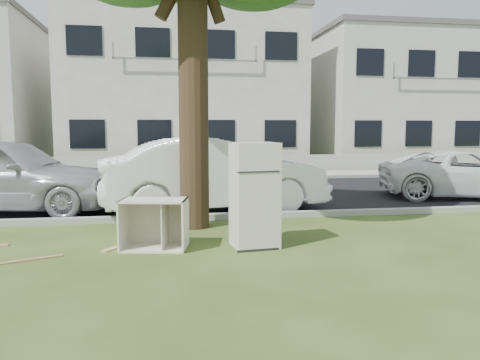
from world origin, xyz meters
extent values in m
plane|color=#324318|center=(0.00, 0.00, 0.00)|extent=(120.00, 120.00, 0.00)
cube|color=black|center=(0.00, 6.00, 0.01)|extent=(120.00, 7.00, 0.01)
cube|color=gray|center=(0.00, 2.45, 0.00)|extent=(120.00, 0.18, 0.12)
cube|color=gray|center=(0.00, 9.55, 0.00)|extent=(120.00, 0.18, 0.12)
cube|color=gray|center=(0.00, 11.00, 0.01)|extent=(120.00, 2.80, 0.01)
cube|color=gray|center=(0.00, 12.60, 0.35)|extent=(120.00, 0.15, 0.70)
cylinder|color=black|center=(-0.40, 1.80, 2.60)|extent=(0.54, 0.54, 5.20)
cube|color=silver|center=(0.00, 17.50, 3.60)|extent=(11.00, 8.00, 7.20)
cube|color=#595451|center=(0.00, 17.50, 7.32)|extent=(11.22, 8.16, 0.24)
cube|color=beige|center=(12.00, 17.50, 3.30)|extent=(10.00, 8.00, 6.60)
cube|color=#595451|center=(12.00, 17.50, 6.72)|extent=(10.20, 8.16, 0.24)
cube|color=silver|center=(0.43, 0.21, 0.81)|extent=(0.73, 0.69, 1.62)
cube|color=silver|center=(-1.11, 0.32, 0.38)|extent=(1.08, 0.78, 0.77)
cube|color=olive|center=(-2.92, -0.12, 0.01)|extent=(1.04, 0.52, 0.02)
cube|color=tan|center=(-1.60, 0.55, 0.01)|extent=(0.60, 0.78, 0.02)
imported|color=white|center=(0.12, 3.40, 0.82)|extent=(5.16, 2.48, 1.63)
imported|color=white|center=(7.03, 4.40, 0.63)|extent=(4.95, 3.22, 1.27)
imported|color=#A8AAB0|center=(-4.40, 3.99, 0.84)|extent=(5.18, 2.72, 1.68)
camera|label=1|loc=(-0.92, -6.82, 1.84)|focal=35.00mm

